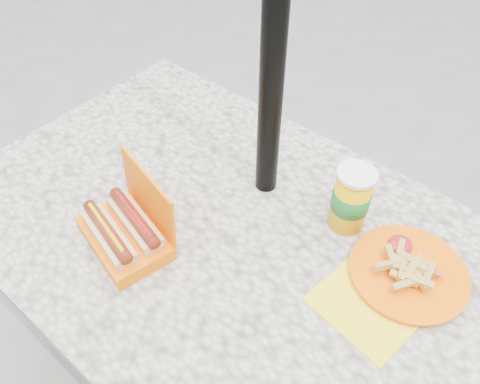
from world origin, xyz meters
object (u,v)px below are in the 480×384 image
Objects in this scene: hotdog_box at (125,231)px; fries_plate at (405,273)px; umbrella_pole at (273,51)px; soda_cup at (351,199)px.

hotdog_box reaches higher than fries_plate.
umbrella_pole reaches higher than soda_cup.
hotdog_box is 1.48× the size of soda_cup.
umbrella_pole is 0.46m from hotdog_box.
soda_cup is (0.21, 0.02, -0.27)m from umbrella_pole.
hotdog_box is 0.57m from fries_plate.
fries_plate is at bearing -15.96° from soda_cup.
umbrella_pole is 0.50m from fries_plate.
soda_cup is at bearing 59.84° from hotdog_box.
umbrella_pole is 6.79× the size of fries_plate.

